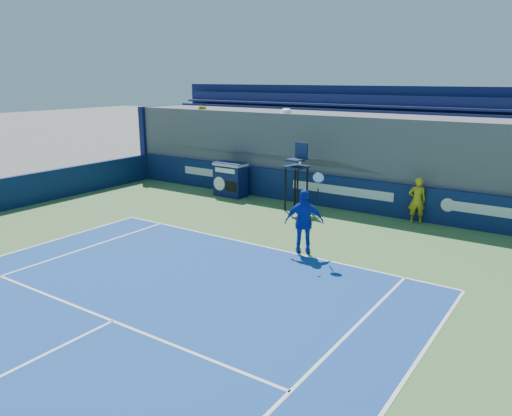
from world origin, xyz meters
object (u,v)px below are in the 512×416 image
Objects in this scene: tennis_player at (304,222)px; match_clock at (230,178)px; ball_person at (417,200)px; umpire_chair at (297,170)px.

match_clock is at bearing 143.26° from tennis_player.
ball_person is 7.49m from match_clock.
ball_person is at bearing 70.71° from tennis_player.
tennis_player is at bearing -36.74° from match_clock.
tennis_player is (-1.65, -4.72, 0.13)m from ball_person.
umpire_chair reaches higher than ball_person.
ball_person is 4.26m from umpire_chair.
umpire_chair is at bearing 122.34° from tennis_player.
tennis_player is (5.83, -4.35, 0.17)m from match_clock.
match_clock is 0.56× the size of umpire_chair.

